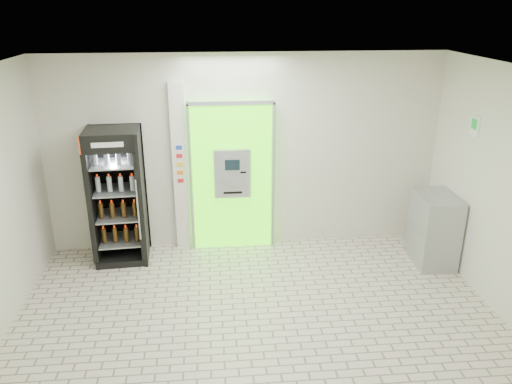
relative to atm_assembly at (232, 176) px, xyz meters
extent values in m
plane|color=beige|center=(0.20, -2.41, -1.17)|extent=(6.00, 6.00, 0.00)
plane|color=beige|center=(0.20, 0.09, 0.33)|extent=(6.00, 0.00, 6.00)
plane|color=white|center=(0.20, -2.41, 1.83)|extent=(6.00, 6.00, 0.00)
cube|color=#45E80B|center=(0.00, 0.02, -0.02)|extent=(1.20, 0.12, 2.30)
cube|color=gray|center=(0.00, -0.05, 1.13)|extent=(1.28, 0.04, 0.06)
cube|color=gray|center=(-0.63, -0.05, -0.02)|extent=(0.04, 0.04, 2.30)
cube|color=gray|center=(0.63, -0.05, -0.02)|extent=(0.04, 0.04, 2.30)
cube|color=black|center=(0.10, -0.04, -0.67)|extent=(0.62, 0.01, 0.67)
cube|color=black|center=(-0.34, -0.04, 0.81)|extent=(0.22, 0.01, 0.18)
cube|color=#989B9F|center=(0.00, -0.09, 0.08)|extent=(0.55, 0.12, 0.75)
cube|color=black|center=(0.00, -0.16, 0.23)|extent=(0.22, 0.01, 0.16)
cube|color=gray|center=(0.00, -0.16, -0.05)|extent=(0.16, 0.01, 0.12)
cube|color=black|center=(0.16, -0.16, 0.11)|extent=(0.09, 0.01, 0.02)
cube|color=black|center=(0.00, -0.16, -0.21)|extent=(0.28, 0.01, 0.03)
cube|color=silver|center=(-0.78, 0.04, 0.13)|extent=(0.22, 0.10, 2.60)
cube|color=#193FB2|center=(-0.78, -0.02, 0.48)|extent=(0.09, 0.01, 0.06)
cube|color=red|center=(-0.78, -0.02, 0.35)|extent=(0.09, 0.01, 0.06)
cube|color=yellow|center=(-0.78, -0.02, 0.22)|extent=(0.09, 0.01, 0.06)
cube|color=orange|center=(-0.78, -0.02, 0.09)|extent=(0.09, 0.01, 0.06)
cube|color=red|center=(-0.78, -0.02, -0.04)|extent=(0.09, 0.01, 0.06)
cube|color=black|center=(-1.69, -0.27, -0.17)|extent=(0.80, 0.73, 2.01)
cube|color=black|center=(-1.69, 0.05, -0.17)|extent=(0.75, 0.10, 2.01)
cube|color=red|center=(-1.69, -0.60, 0.71)|extent=(0.74, 0.05, 0.24)
cube|color=white|center=(-1.69, -0.61, 0.71)|extent=(0.42, 0.03, 0.07)
cube|color=black|center=(-1.69, -0.27, -1.12)|extent=(0.80, 0.73, 0.10)
cylinder|color=gray|center=(-1.36, -0.63, -0.25)|extent=(0.03, 0.03, 0.90)
cube|color=gray|center=(-1.69, -0.27, -0.87)|extent=(0.67, 0.62, 0.02)
cube|color=gray|center=(-1.69, -0.27, -0.47)|extent=(0.67, 0.62, 0.02)
cube|color=gray|center=(-1.69, -0.27, -0.07)|extent=(0.67, 0.62, 0.02)
cube|color=gray|center=(-1.69, -0.27, 0.33)|extent=(0.67, 0.62, 0.02)
cube|color=#989B9F|center=(2.92, -0.81, -0.64)|extent=(0.57, 0.83, 1.06)
cube|color=gray|center=(2.66, -0.81, -0.59)|extent=(0.05, 0.78, 0.01)
cube|color=white|center=(3.19, -1.01, 0.95)|extent=(0.02, 0.22, 0.26)
cube|color=#0C8925|center=(3.18, -1.01, 0.98)|extent=(0.00, 0.14, 0.14)
camera|label=1|loc=(-0.31, -7.20, 2.50)|focal=35.00mm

